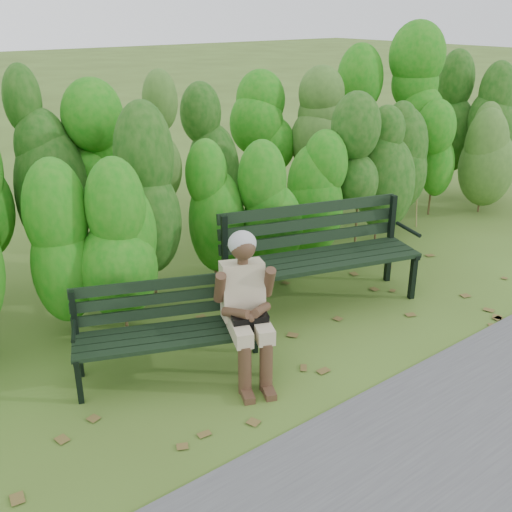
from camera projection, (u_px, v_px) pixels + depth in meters
ground at (280, 346)px, 5.32m from camera, size 80.00×80.00×0.00m
footpath at (506, 493)px, 3.71m from camera, size 60.00×2.50×0.01m
hedge_band at (168, 166)px, 6.20m from camera, size 11.04×1.67×2.42m
leaf_litter at (284, 354)px, 5.18m from camera, size 5.85×2.26×0.01m
bench_left at (170, 322)px, 4.79m from camera, size 1.60×1.05×0.77m
bench_right at (318, 247)px, 5.96m from camera, size 2.04×1.17×0.97m
seated_woman at (246, 299)px, 4.71m from camera, size 0.57×0.76×1.19m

